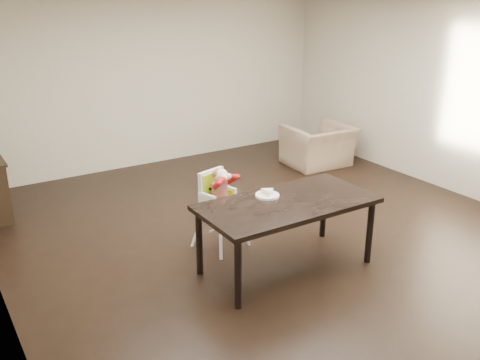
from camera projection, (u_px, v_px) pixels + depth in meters
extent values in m
plane|color=black|center=(283.00, 240.00, 6.25)|extent=(7.00, 7.00, 0.00)
cube|color=beige|center=(156.00, 81.00, 8.57)|extent=(6.00, 0.02, 2.70)
cube|color=beige|center=(463.00, 98.00, 7.28)|extent=(0.02, 7.00, 2.70)
cube|color=black|center=(287.00, 204.00, 5.39)|extent=(1.80, 0.90, 0.05)
cylinder|color=black|center=(238.00, 274.00, 4.81)|extent=(0.07, 0.07, 0.70)
cylinder|color=black|center=(370.00, 232.00, 5.63)|extent=(0.07, 0.07, 0.70)
cylinder|color=black|center=(199.00, 243.00, 5.40)|extent=(0.07, 0.07, 0.70)
cylinder|color=black|center=(324.00, 209.00, 6.22)|extent=(0.07, 0.07, 0.70)
cylinder|color=white|center=(221.00, 236.00, 5.78)|extent=(0.04, 0.04, 0.50)
cylinder|color=white|center=(242.00, 226.00, 6.03)|extent=(0.04, 0.04, 0.50)
cylinder|color=white|center=(198.00, 226.00, 6.00)|extent=(0.04, 0.04, 0.50)
cylinder|color=white|center=(220.00, 217.00, 6.25)|extent=(0.04, 0.04, 0.50)
cube|color=white|center=(220.00, 206.00, 5.93)|extent=(0.43, 0.40, 0.04)
cube|color=#AEDB1C|center=(220.00, 203.00, 5.92)|extent=(0.34, 0.33, 0.03)
cube|color=white|center=(211.00, 186.00, 5.95)|extent=(0.35, 0.14, 0.37)
cube|color=#AEDB1C|center=(213.00, 187.00, 5.93)|extent=(0.29, 0.10, 0.34)
cube|color=black|center=(213.00, 190.00, 5.85)|extent=(0.07, 0.16, 0.02)
cube|color=black|center=(221.00, 187.00, 5.93)|extent=(0.07, 0.16, 0.02)
cylinder|color=red|center=(220.00, 192.00, 5.87)|extent=(0.25, 0.25, 0.24)
sphere|color=beige|center=(221.00, 176.00, 5.80)|extent=(0.20, 0.20, 0.16)
ellipsoid|color=brown|center=(219.00, 174.00, 5.80)|extent=(0.20, 0.19, 0.12)
sphere|color=beige|center=(224.00, 178.00, 5.72)|extent=(0.09, 0.09, 0.07)
sphere|color=beige|center=(228.00, 176.00, 5.76)|extent=(0.09, 0.09, 0.07)
cylinder|color=white|center=(267.00, 196.00, 5.51)|extent=(0.29, 0.29, 0.02)
torus|color=white|center=(267.00, 195.00, 5.50)|extent=(0.29, 0.29, 0.01)
imported|color=#957B5F|center=(319.00, 139.00, 8.68)|extent=(1.06, 0.72, 0.89)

